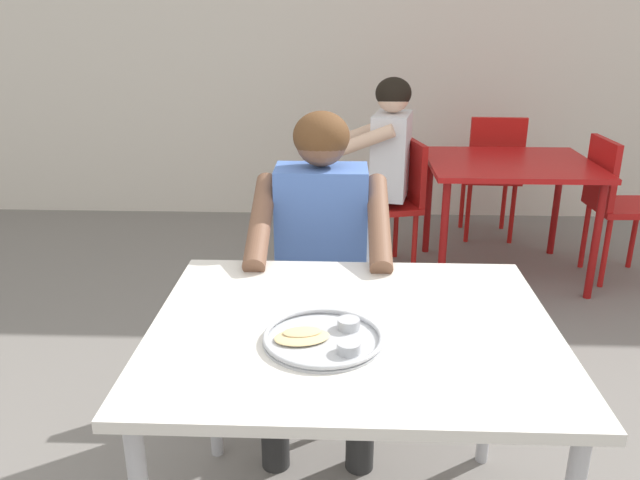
{
  "coord_description": "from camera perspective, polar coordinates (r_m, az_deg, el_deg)",
  "views": [
    {
      "loc": [
        -0.02,
        -1.45,
        1.55
      ],
      "look_at": [
        -0.09,
        0.32,
        0.9
      ],
      "focal_mm": 35.52,
      "sensor_mm": 36.0,
      "label": 1
    }
  ],
  "objects": [
    {
      "name": "chair_red_right",
      "position": [
        4.11,
        25.05,
        3.43
      ],
      "size": [
        0.4,
        0.4,
        0.85
      ],
      "color": "red",
      "rests_on": "ground"
    },
    {
      "name": "chair_red_left",
      "position": [
        3.89,
        6.68,
        4.1
      ],
      "size": [
        0.49,
        0.52,
        0.81
      ],
      "color": "#AA1513",
      "rests_on": "ground"
    },
    {
      "name": "diner_foreground",
      "position": [
        2.32,
        0.04,
        -0.66
      ],
      "size": [
        0.49,
        0.55,
        1.21
      ],
      "color": "#262626",
      "rests_on": "ground"
    },
    {
      "name": "patron_background",
      "position": [
        3.79,
        4.99,
        7.29
      ],
      "size": [
        0.6,
        0.57,
        1.18
      ],
      "color": "#313131",
      "rests_on": "ground"
    },
    {
      "name": "chair_foreground",
      "position": [
        2.61,
        0.21,
        -3.15
      ],
      "size": [
        0.43,
        0.43,
        0.89
      ],
      "color": "silver",
      "rests_on": "ground"
    },
    {
      "name": "thali_tray",
      "position": [
        1.63,
        0.35,
        -8.77
      ],
      "size": [
        0.31,
        0.31,
        0.03
      ],
      "color": "#B7BABF",
      "rests_on": "table_foreground"
    },
    {
      "name": "table_background_red",
      "position": [
        3.91,
        16.69,
        5.67
      ],
      "size": [
        0.95,
        0.82,
        0.71
      ],
      "color": "#B71414",
      "rests_on": "ground"
    },
    {
      "name": "table_foreground",
      "position": [
        1.76,
        2.96,
        -9.77
      ],
      "size": [
        1.09,
        0.9,
        0.75
      ],
      "color": "silver",
      "rests_on": "ground"
    },
    {
      "name": "chair_red_far",
      "position": [
        4.54,
        15.25,
        6.17
      ],
      "size": [
        0.4,
        0.41,
        0.88
      ],
      "color": "red",
      "rests_on": "ground"
    }
  ]
}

